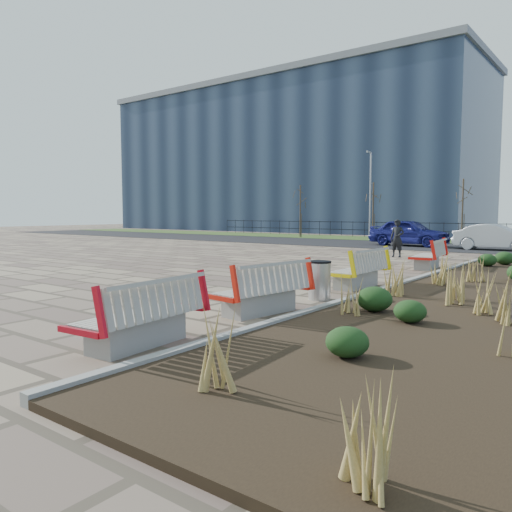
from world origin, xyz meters
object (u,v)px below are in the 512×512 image
Objects in this scene: bench_b at (260,288)px; car_silver at (496,237)px; litter_bin at (320,281)px; pedestrian at (397,238)px; car_blue at (409,232)px; bench_a at (138,312)px; bench_d at (427,254)px; lamp_west at (370,196)px; bench_c at (356,268)px.

bench_b is 20.08m from car_silver.
litter_bin is 0.21× the size of car_silver.
bench_b is 0.52× the size of car_silver.
car_blue is at bearing 105.62° from pedestrian.
car_silver is (4.73, -0.56, -0.11)m from car_blue.
pedestrian is 7.60m from car_blue.
car_blue is at bearing 96.23° from bench_a.
litter_bin is (0.14, -7.64, -0.08)m from bench_d.
bench_a is 4.99m from litter_bin.
lamp_west reaches higher than car_silver.
bench_a and bench_b have the same top height.
lamp_west is (-9.00, 15.19, 2.54)m from bench_d.
car_silver is (-0.06, 18.05, 0.26)m from litter_bin.
pedestrian reaches higher than bench_a.
lamp_west reaches higher than bench_c.
bench_c is at bearing -75.45° from pedestrian.
bench_d is at bearing 85.06° from bench_a.
pedestrian is (-2.51, 13.34, 0.32)m from bench_b.
litter_bin is 0.14× the size of lamp_west.
bench_d is 7.64m from litter_bin.
bench_b is (0.00, 2.95, 0.00)m from bench_a.
car_silver reaches higher than litter_bin.
bench_c and bench_d have the same top height.
car_blue is 0.75× the size of lamp_west.
bench_d is at bearing -59.35° from lamp_west.
pedestrian reaches higher than bench_b.
car_blue reaches higher than car_silver.
bench_a reaches higher than litter_bin.
car_silver reaches higher than bench_b.
lamp_west is (-9.14, 22.82, 2.62)m from litter_bin.
bench_a is 2.95m from bench_b.
car_blue is at bearing 106.94° from bench_d.
car_blue is (-2.14, 7.30, -0.03)m from pedestrian.
bench_b is 0.46× the size of car_blue.
pedestrian reaches higher than car_blue.
bench_a is at bearing -81.98° from pedestrian.
bench_b is 1.00× the size of bench_c.
bench_b is 21.16m from car_blue.
bench_a is 1.28× the size of pedestrian.
pedestrian is (-2.51, 16.29, 0.32)m from bench_a.
lamp_west reaches higher than bench_b.
car_blue is at bearing 110.27° from bench_b.
bench_d is 0.46× the size of car_blue.
pedestrian is (-2.51, 9.19, 0.32)m from bench_c.
bench_b is at bearing -162.59° from car_blue.
lamp_west is (-9.00, 20.70, 2.54)m from bench_c.
car_blue is at bearing -44.19° from lamp_west.
lamp_west is at bearing 117.46° from bench_b.
car_silver is at bearing 84.87° from bench_a.
pedestrian reaches higher than litter_bin.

